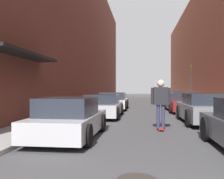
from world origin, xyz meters
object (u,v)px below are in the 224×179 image
at_px(skateboarder, 161,99).
at_px(traffic_light, 191,79).
at_px(parked_car_left_1, 103,106).
at_px(parked_car_left_2, 113,101).
at_px(parked_car_right_2, 182,102).
at_px(parked_car_left_0, 69,119).
at_px(parked_car_right_1, 205,109).
at_px(parked_car_right_3, 173,99).

relative_size(skateboarder, traffic_light, 0.47).
distance_m(parked_car_left_1, parked_car_left_2, 4.83).
bearing_deg(parked_car_right_2, traffic_light, 76.23).
xyz_separation_m(parked_car_left_0, skateboarder, (2.96, 1.84, 0.56)).
bearing_deg(parked_car_right_2, parked_car_left_0, -117.53).
relative_size(parked_car_left_0, traffic_light, 1.01).
distance_m(parked_car_right_1, parked_car_right_3, 11.07).
bearing_deg(parked_car_left_1, parked_car_left_2, 90.14).
bearing_deg(traffic_light, parked_car_left_2, -129.10).
bearing_deg(parked_car_right_2, parked_car_right_3, 89.44).
relative_size(parked_car_left_1, skateboarder, 2.29).
bearing_deg(parked_car_left_2, parked_car_left_1, -89.86).
distance_m(parked_car_left_2, skateboarder, 9.18).
bearing_deg(parked_car_left_0, parked_car_right_3, 71.47).
bearing_deg(parked_car_left_2, parked_car_right_3, 41.96).
relative_size(parked_car_left_2, parked_car_right_1, 0.99).
distance_m(parked_car_right_3, traffic_light, 5.47).
bearing_deg(skateboarder, parked_car_left_2, 107.71).
bearing_deg(parked_car_right_3, skateboarder, -98.87).
bearing_deg(parked_car_left_0, skateboarder, 31.89).
xyz_separation_m(parked_car_left_1, parked_car_left_2, (-0.01, 4.83, 0.03)).
xyz_separation_m(parked_car_left_0, traffic_light, (7.39, 19.45, 1.93)).
bearing_deg(parked_car_right_3, parked_car_left_0, -108.53).
distance_m(parked_car_left_0, skateboarder, 3.53).
height_order(parked_car_right_1, parked_car_right_3, parked_car_right_3).
relative_size(parked_car_left_2, traffic_light, 1.01).
xyz_separation_m(parked_car_right_3, traffic_light, (2.39, 4.54, 1.90)).
bearing_deg(parked_car_left_2, parked_car_left_0, -90.92).
height_order(parked_car_left_1, parked_car_right_2, parked_car_right_2).
height_order(parked_car_left_1, skateboarder, skateboarder).
height_order(parked_car_right_3, skateboarder, skateboarder).
xyz_separation_m(parked_car_left_0, parked_car_left_2, (0.17, 10.57, 0.01)).
bearing_deg(parked_car_left_1, parked_car_left_0, -91.81).
bearing_deg(parked_car_left_2, skateboarder, -72.29).
bearing_deg(parked_car_left_1, parked_car_right_3, 62.31).
bearing_deg(parked_car_right_1, parked_car_left_1, 158.64).
relative_size(parked_car_left_0, parked_car_right_3, 0.90).
bearing_deg(parked_car_left_1, skateboarder, -54.54).
bearing_deg(skateboarder, parked_car_right_2, 75.43).
bearing_deg(parked_car_right_2, parked_car_right_1, -89.11).
height_order(parked_car_right_1, skateboarder, skateboarder).
height_order(parked_car_right_1, parked_car_right_2, parked_car_right_1).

